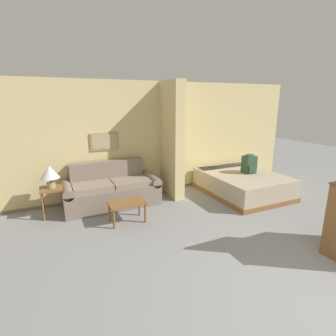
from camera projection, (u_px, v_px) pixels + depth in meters
ground_plane at (334, 315)px, 2.74m from camera, size 20.00×20.00×0.00m
wall_back at (162, 138)px, 6.30m from camera, size 7.31×0.16×2.60m
wall_partition_pillar at (172, 140)px, 5.90m from camera, size 0.24×0.83×2.60m
couch at (111, 190)px, 5.55m from camera, size 1.97×0.84×0.90m
coffee_table at (127, 205)px, 4.77m from camera, size 0.66×0.41×0.39m
side_table at (52, 193)px, 5.01m from camera, size 0.42×0.42×0.56m
table_lamp at (50, 173)px, 4.91m from camera, size 0.35×0.35×0.44m
bed at (241, 183)px, 6.25m from camera, size 1.59×2.00×0.50m
backpack at (249, 163)px, 6.18m from camera, size 0.29×0.26×0.45m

